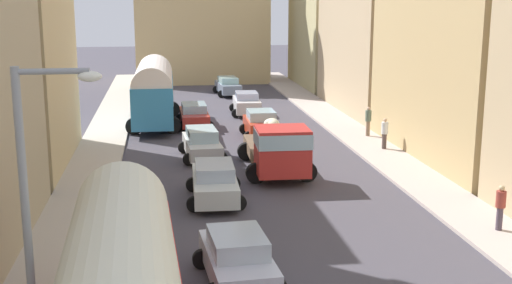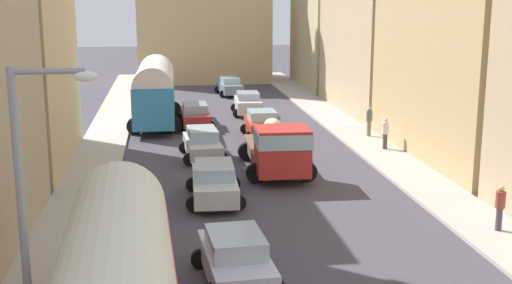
{
  "view_description": "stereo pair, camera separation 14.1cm",
  "coord_description": "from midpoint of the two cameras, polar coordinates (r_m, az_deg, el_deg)",
  "views": [
    {
      "loc": [
        -3.92,
        -7.67,
        8.01
      ],
      "look_at": [
        0.0,
        19.78,
        1.93
      ],
      "focal_mm": 46.66,
      "sensor_mm": 36.0,
      "label": 1
    },
    {
      "loc": [
        -3.78,
        -7.69,
        8.01
      ],
      "look_at": [
        0.0,
        19.78,
        1.93
      ],
      "focal_mm": 46.66,
      "sensor_mm": 36.0,
      "label": 2
    }
  ],
  "objects": [
    {
      "name": "ground_plane",
      "position": [
        35.8,
        -1.75,
        -0.58
      ],
      "size": [
        154.0,
        154.0,
        0.0
      ],
      "primitive_type": "plane",
      "color": "#423E47"
    },
    {
      "name": "sidewalk_left",
      "position": [
        35.74,
        -13.38,
        -0.82
      ],
      "size": [
        2.5,
        70.0,
        0.14
      ],
      "primitive_type": "cube",
      "color": "#B4A998",
      "rests_on": "ground"
    },
    {
      "name": "sidewalk_right",
      "position": [
        37.27,
        9.4,
        -0.11
      ],
      "size": [
        2.5,
        70.0,
        0.14
      ],
      "primitive_type": "cube",
      "color": "#B1A39B",
      "rests_on": "ground"
    },
    {
      "name": "building_left_2",
      "position": [
        33.42,
        -20.35,
        8.56
      ],
      "size": [
        5.05,
        10.35,
        12.41
      ],
      "color": "tan",
      "rests_on": "ground"
    },
    {
      "name": "building_right_2",
      "position": [
        34.92,
        18.08,
        9.31
      ],
      "size": [
        5.86,
        13.53,
        13.03
      ],
      "color": "tan",
      "rests_on": "ground"
    },
    {
      "name": "building_right_3",
      "position": [
        47.89,
        10.44,
        9.3
      ],
      "size": [
        5.56,
        13.37,
        11.25
      ],
      "color": "tan",
      "rests_on": "ground"
    },
    {
      "name": "building_right_4",
      "position": [
        60.7,
        5.82,
        8.4
      ],
      "size": [
        4.39,
        11.79,
        7.77
      ],
      "color": "tan",
      "rests_on": "ground"
    },
    {
      "name": "distant_church",
      "position": [
        64.62,
        -4.81,
        11.57
      ],
      "size": [
        12.37,
        7.53,
        20.18
      ],
      "color": "tan",
      "rests_on": "ground"
    },
    {
      "name": "parked_bus_1",
      "position": [
        42.61,
        -8.86,
        4.47
      ],
      "size": [
        3.38,
        9.5,
        4.11
      ],
      "color": "teal",
      "rests_on": "ground"
    },
    {
      "name": "cargo_truck_0",
      "position": [
        30.25,
        1.74,
        -0.47
      ],
      "size": [
        3.27,
        7.08,
        2.48
      ],
      "color": "#B42823",
      "rests_on": "ground"
    },
    {
      "name": "car_0",
      "position": [
        38.53,
        0.33,
        1.56
      ],
      "size": [
        2.32,
        3.64,
        1.58
      ],
      "color": "#BB371F",
      "rests_on": "ground"
    },
    {
      "name": "car_1",
      "position": [
        46.04,
        -0.9,
        3.34
      ],
      "size": [
        2.36,
        3.94,
        1.57
      ],
      "color": "silver",
      "rests_on": "ground"
    },
    {
      "name": "car_2",
      "position": [
        55.39,
        -2.49,
        4.83
      ],
      "size": [
        2.37,
        4.49,
        1.51
      ],
      "color": "slate",
      "rests_on": "ground"
    },
    {
      "name": "car_3",
      "position": [
        19.14,
        -1.81,
        -9.93
      ],
      "size": [
        2.47,
        4.08,
        1.49
      ],
      "color": "silver",
      "rests_on": "ground"
    },
    {
      "name": "car_4",
      "position": [
        26.64,
        -3.72,
        -3.43
      ],
      "size": [
        2.38,
        4.42,
        1.53
      ],
      "color": "silver",
      "rests_on": "ground"
    },
    {
      "name": "car_5",
      "position": [
        33.64,
        -4.78,
        -0.12
      ],
      "size": [
        2.35,
        4.41,
        1.54
      ],
      "color": "silver",
      "rests_on": "ground"
    },
    {
      "name": "car_6",
      "position": [
        41.86,
        -5.43,
        2.32
      ],
      "size": [
        2.3,
        4.35,
        1.48
      ],
      "color": "#B22E27",
      "rests_on": "ground"
    },
    {
      "name": "pedestrian_2",
      "position": [
        35.63,
        10.86,
        0.8
      ],
      "size": [
        0.46,
        0.46,
        1.77
      ],
      "color": "#4B3C38",
      "rests_on": "ground"
    },
    {
      "name": "pedestrian_3",
      "position": [
        38.78,
        9.49,
        1.84
      ],
      "size": [
        0.44,
        0.44,
        1.83
      ],
      "color": "#80664F",
      "rests_on": "ground"
    },
    {
      "name": "pedestrian_4",
      "position": [
        24.32,
        20.06,
        -5.19
      ],
      "size": [
        0.48,
        0.48,
        1.74
      ],
      "color": "#493E4B",
      "rests_on": "ground"
    },
    {
      "name": "streetlamp_near",
      "position": [
        13.16,
        -18.56,
        -5.98
      ],
      "size": [
        1.6,
        0.28,
        6.8
      ],
      "color": "gray",
      "rests_on": "ground"
    }
  ]
}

